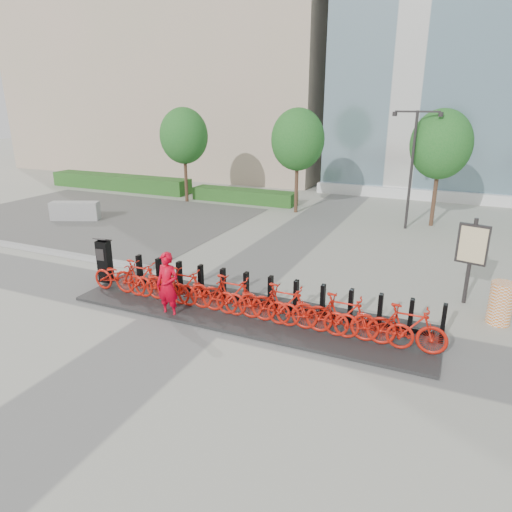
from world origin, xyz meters
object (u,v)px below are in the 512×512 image
at_px(construction_barrel, 501,303).
at_px(kiosk, 105,260).
at_px(bike_0, 120,277).
at_px(map_sign, 472,248).
at_px(jersey_barrier, 75,211).
at_px(worker_red, 168,285).

bearing_deg(construction_barrel, kiosk, -169.79).
bearing_deg(kiosk, bike_0, -36.43).
relative_size(construction_barrel, map_sign, 0.45).
bearing_deg(jersey_barrier, bike_0, -61.72).
distance_m(bike_0, construction_barrel, 10.19).
height_order(bike_0, map_sign, map_sign).
bearing_deg(bike_0, map_sign, -69.18).
xyz_separation_m(kiosk, map_sign, (10.07, 2.96, 0.84)).
distance_m(construction_barrel, map_sign, 1.65).
height_order(jersey_barrier, map_sign, map_sign).
height_order(bike_0, construction_barrel, construction_barrel).
bearing_deg(jersey_barrier, kiosk, -63.05).
distance_m(bike_0, worker_red, 2.22).
xyz_separation_m(bike_0, map_sign, (9.09, 3.46, 1.04)).
distance_m(kiosk, worker_red, 3.29).
bearing_deg(worker_red, construction_barrel, 23.33).
bearing_deg(bike_0, construction_barrel, -76.04).
bearing_deg(map_sign, construction_barrel, -37.22).
xyz_separation_m(bike_0, construction_barrel, (9.89, 2.46, -0.01)).
height_order(construction_barrel, map_sign, map_sign).
xyz_separation_m(construction_barrel, jersey_barrier, (-17.80, 3.78, -0.12)).
bearing_deg(bike_0, worker_red, -106.70).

